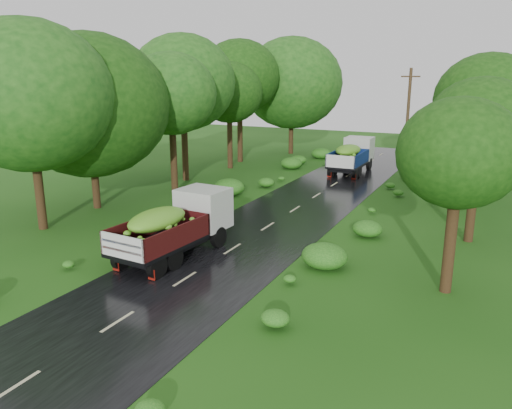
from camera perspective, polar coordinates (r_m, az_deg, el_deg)
The scene contains 9 objects.
ground at distance 17.76m, azimuth -15.53°, elevation -12.82°, with size 120.00×120.00×0.00m, color #18450E.
road at distance 21.36m, azimuth -6.62°, elevation -7.52°, with size 6.50×80.00×0.02m, color black.
road_lines at distance 22.14m, azimuth -5.23°, elevation -6.63°, with size 0.12×69.60×0.00m.
truck_near at distance 22.85m, azimuth -8.88°, elevation -2.04°, with size 2.73×6.61×2.72m.
truck_far at distance 42.71m, azimuth 10.99°, elevation 5.69°, with size 2.39×6.60×2.77m.
utility_pole at distance 40.77m, azimuth 16.89°, elevation 8.90°, with size 1.48×0.44×8.51m.
trees_left at distance 38.97m, azimuth -6.93°, elevation 12.93°, with size 6.94×34.50×9.59m.
trees_right at distance 35.19m, azimuth 24.21°, elevation 9.53°, with size 4.67×32.77×7.96m.
shrubs at distance 28.81m, azimuth 3.01°, elevation -0.83°, with size 11.90×44.00×0.70m.
Camera 1 is at (10.82, -11.57, 8.04)m, focal length 35.00 mm.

